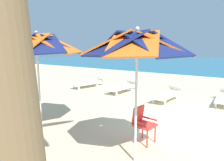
# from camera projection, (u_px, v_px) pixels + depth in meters

# --- Properties ---
(ground_plane) EXTENTS (80.00, 80.00, 0.00)m
(ground_plane) POSITION_uv_depth(u_px,v_px,m) (189.00, 124.00, 5.99)
(ground_plane) COLOR beige
(beach_umbrella_0) EXTENTS (2.07, 2.07, 2.61)m
(beach_umbrella_0) POSITION_uv_depth(u_px,v_px,m) (137.00, 46.00, 3.67)
(beach_umbrella_0) COLOR silver
(beach_umbrella_0) RESTS_ON ground
(plastic_chair_0) EXTENTS (0.51, 0.48, 0.87)m
(plastic_chair_0) POSITION_uv_depth(u_px,v_px,m) (143.00, 122.00, 4.78)
(plastic_chair_0) COLOR red
(plastic_chair_0) RESTS_ON ground
(beach_umbrella_1) EXTENTS (2.34, 2.34, 2.68)m
(beach_umbrella_1) POSITION_uv_depth(u_px,v_px,m) (37.00, 45.00, 5.26)
(beach_umbrella_1) COLOR silver
(beach_umbrella_1) RESTS_ON ground
(plastic_chair_1) EXTENTS (0.60, 0.58, 0.87)m
(plastic_chair_1) POSITION_uv_depth(u_px,v_px,m) (17.00, 113.00, 5.47)
(plastic_chair_1) COLOR white
(plastic_chair_1) RESTS_ON ground
(plastic_chair_3) EXTENTS (0.57, 0.59, 0.87)m
(plastic_chair_3) POSITION_uv_depth(u_px,v_px,m) (17.00, 98.00, 7.05)
(plastic_chair_3) COLOR white
(plastic_chair_3) RESTS_ON ground
(plastic_chair_4) EXTENTS (0.56, 0.54, 0.87)m
(plastic_chair_4) POSITION_uv_depth(u_px,v_px,m) (8.00, 96.00, 7.45)
(plastic_chair_4) COLOR white
(plastic_chair_4) RESTS_ON ground
(sun_lounger_1) EXTENTS (0.70, 2.17, 0.62)m
(sun_lounger_1) POSITION_uv_depth(u_px,v_px,m) (168.00, 94.00, 8.70)
(sun_lounger_1) COLOR white
(sun_lounger_1) RESTS_ON ground
(sun_lounger_2) EXTENTS (0.73, 2.17, 0.62)m
(sun_lounger_2) POSITION_uv_depth(u_px,v_px,m) (123.00, 87.00, 10.32)
(sun_lounger_2) COLOR white
(sun_lounger_2) RESTS_ON ground
(sun_lounger_3) EXTENTS (1.01, 2.22, 0.62)m
(sun_lounger_3) POSITION_uv_depth(u_px,v_px,m) (88.00, 82.00, 11.64)
(sun_lounger_3) COLOR white
(sun_lounger_3) RESTS_ON ground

